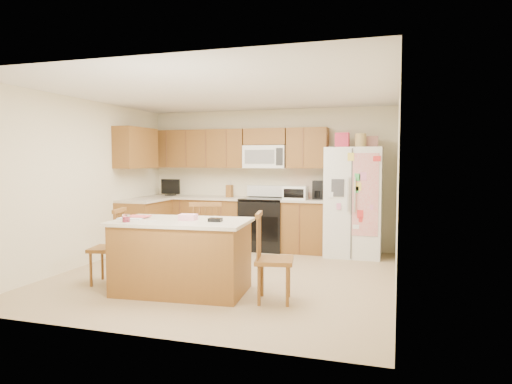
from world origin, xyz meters
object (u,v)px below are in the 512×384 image
(stove, at_px, (264,223))
(refrigerator, at_px, (354,201))
(windsor_chair_left, at_px, (109,248))
(island, at_px, (182,256))
(windsor_chair_back, at_px, (207,241))
(windsor_chair_right, at_px, (272,259))

(stove, relative_size, refrigerator, 0.55)
(windsor_chair_left, bearing_deg, island, -4.39)
(windsor_chair_back, bearing_deg, stove, 84.43)
(stove, distance_m, windsor_chair_back, 2.08)
(stove, bearing_deg, refrigerator, -2.30)
(island, bearing_deg, stove, 85.63)
(windsor_chair_back, distance_m, windsor_chair_right, 1.36)
(windsor_chair_right, bearing_deg, windsor_chair_back, 145.33)
(stove, xyz_separation_m, refrigerator, (1.57, -0.06, 0.45))
(island, xyz_separation_m, windsor_chair_left, (-1.07, 0.08, 0.02))
(stove, bearing_deg, island, -94.37)
(windsor_chair_left, height_order, windsor_chair_back, windsor_chair_back)
(stove, bearing_deg, windsor_chair_left, -115.18)
(refrigerator, bearing_deg, stove, 177.70)
(windsor_chair_back, relative_size, windsor_chair_right, 1.03)
(windsor_chair_back, height_order, windsor_chair_right, windsor_chair_back)
(island, relative_size, windsor_chair_back, 1.61)
(windsor_chair_left, relative_size, windsor_chair_back, 0.94)
(refrigerator, relative_size, windsor_chair_right, 2.02)
(stove, height_order, island, stove)
(windsor_chair_back, bearing_deg, windsor_chair_left, -148.55)
(refrigerator, height_order, windsor_chair_right, refrigerator)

